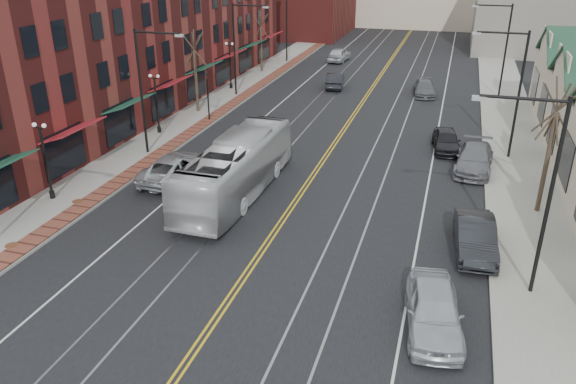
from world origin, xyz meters
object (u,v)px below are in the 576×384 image
Objects in this scene: parked_car_c at (474,159)px; parked_car_d at (446,140)px; transit_bus at (237,168)px; parked_suv at (176,167)px; parked_car_a at (434,310)px; parked_car_b at (475,237)px.

parked_car_c is 3.68m from parked_car_d.
transit_bus reaches higher than parked_suv.
parked_suv is at bearing 139.31° from parked_car_a.
parked_car_b is (16.90, -3.75, -0.01)m from parked_suv.
parked_car_c is 1.24× the size of parked_car_d.
parked_suv reaches higher than parked_car_c.
parked_car_a reaches higher than parked_car_b.
parked_suv is (-4.25, 1.01, -0.82)m from transit_bus.
parked_car_b is at bearing -85.99° from parked_car_c.
transit_bus is 4.44m from parked_suv.
parked_car_a reaches higher than parked_car_d.
transit_bus is 2.02× the size of parked_suv.
parked_car_a is (11.19, -9.00, -0.79)m from transit_bus.
parked_car_d is at bearing -133.90° from transit_bus.
parked_car_b is at bearing 168.85° from transit_bus.
parked_suv is 18.03m from parked_car_d.
parked_car_b is at bearing 69.16° from parked_car_a.
parked_car_a is at bearing 142.26° from transit_bus.
parked_car_a is 19.87m from parked_car_d.
parked_car_d is at bearing 92.95° from parked_car_b.
parked_car_b is 10.39m from parked_car_c.
parked_car_c is at bearing -157.37° from parked_suv.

